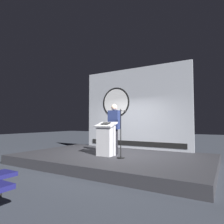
% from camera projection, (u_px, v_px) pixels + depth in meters
% --- Properties ---
extents(ground_plane, '(40.00, 40.00, 0.00)m').
position_uv_depth(ground_plane, '(113.00, 163.00, 6.73)').
color(ground_plane, '#383D47').
extents(stage_platform, '(6.40, 4.00, 0.30)m').
position_uv_depth(stage_platform, '(113.00, 159.00, 6.74)').
color(stage_platform, '#333338').
rests_on(stage_platform, ground).
extents(banner_display, '(4.77, 0.12, 3.45)m').
position_uv_depth(banner_display, '(134.00, 108.00, 8.45)').
color(banner_display, '#B2B7C1').
rests_on(banner_display, stage_platform).
extents(podium, '(0.64, 0.49, 1.12)m').
position_uv_depth(podium, '(106.00, 139.00, 6.54)').
color(podium, silver).
rests_on(podium, stage_platform).
extents(speaker_person, '(0.40, 0.26, 1.75)m').
position_uv_depth(speaker_person, '(114.00, 128.00, 6.95)').
color(speaker_person, black).
rests_on(speaker_person, stage_platform).
extents(microphone_stand, '(0.24, 0.46, 1.52)m').
position_uv_depth(microphone_stand, '(121.00, 141.00, 6.12)').
color(microphone_stand, black).
rests_on(microphone_stand, stage_platform).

